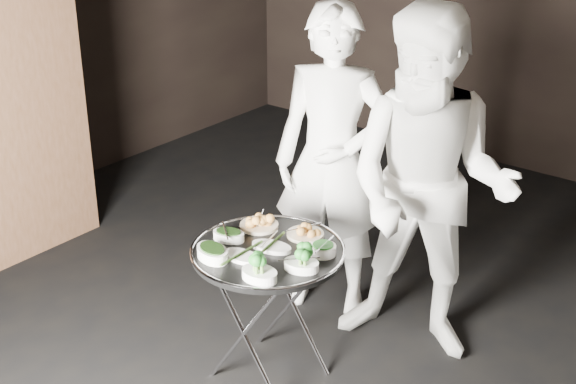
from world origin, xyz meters
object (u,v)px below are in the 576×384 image
Objects in this scene: tray_stand at (269,308)px; serving_tray at (268,251)px; waiter_right at (429,189)px; waiter_left at (332,162)px.

tray_stand is 0.31m from serving_tray.
serving_tray is 0.84m from waiter_right.
waiter_right reaches higher than serving_tray.
waiter_right reaches higher than tray_stand.
waiter_right is (0.45, 0.69, 0.20)m from serving_tray.
waiter_left is (-0.17, 0.75, 0.48)m from tray_stand.
waiter_right reaches higher than waiter_left.
tray_stand is 0.38× the size of waiter_right.
serving_tray is 0.42× the size of waiter_left.
tray_stand is 0.95× the size of serving_tray.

